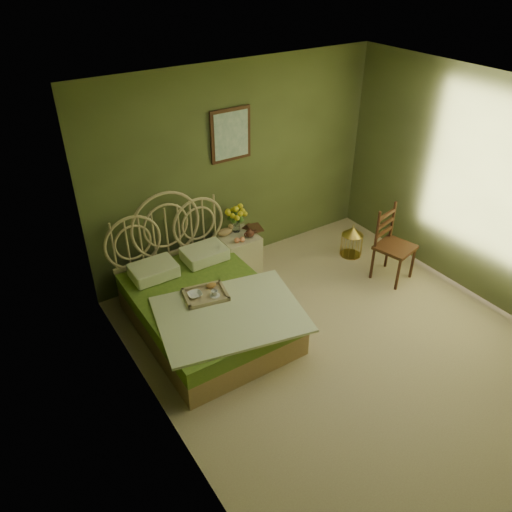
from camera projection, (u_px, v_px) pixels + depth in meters
floor at (347, 349)px, 5.37m from camera, size 4.50×4.50×0.00m
ceiling at (380, 108)px, 3.96m from camera, size 4.50×4.50×0.00m
wall_back at (237, 168)px, 6.26m from camera, size 4.00×0.00×4.00m
wall_left at (164, 322)px, 3.75m from camera, size 0.00×4.50×4.50m
wall_right at (494, 196)px, 5.58m from camera, size 0.00×4.50×4.50m
wall_art at (231, 135)px, 5.95m from camera, size 0.54×0.04×0.64m
bed at (205, 306)px, 5.54m from camera, size 1.67×2.11×1.30m
nightstand at (238, 247)px, 6.48m from camera, size 0.47×0.48×0.95m
chair at (391, 239)px, 6.27m from camera, size 0.52×0.52×0.97m
birdcage at (352, 242)px, 6.85m from camera, size 0.29×0.29×0.44m
book_lower at (249, 231)px, 6.46m from camera, size 0.23×0.26×0.02m
book_upper at (249, 229)px, 6.45m from camera, size 0.22×0.27×0.02m
cereal_bowl at (195, 295)px, 5.32m from camera, size 0.16×0.16×0.04m
coffee_cup at (215, 293)px, 5.32m from camera, size 0.09×0.09×0.07m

